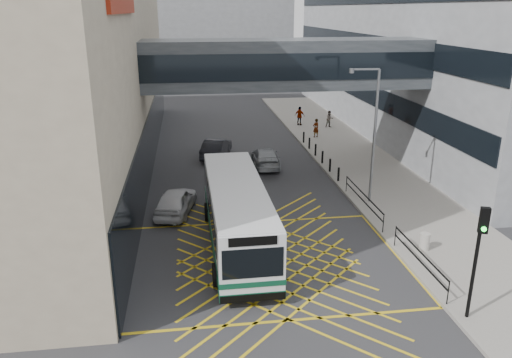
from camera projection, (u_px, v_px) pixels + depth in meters
name	position (u px, v px, depth m)	size (l,w,h in m)	color
ground	(268.00, 262.00, 22.43)	(120.00, 120.00, 0.00)	#333335
building_right	(490.00, 18.00, 44.80)	(24.09, 44.00, 20.00)	gray
building_far	(193.00, 22.00, 75.51)	(28.00, 16.00, 18.00)	gray
skybridge	(286.00, 64.00, 31.64)	(20.00, 4.10, 3.00)	#393E43
pavement	(354.00, 159.00, 37.63)	(6.00, 54.00, 0.16)	gray
box_junction	(268.00, 262.00, 22.43)	(12.00, 9.00, 0.01)	gold
bus	(237.00, 212.00, 23.62)	(2.85, 11.07, 3.10)	silver
car_white	(176.00, 201.00, 27.58)	(1.89, 4.62, 1.47)	silver
car_dark	(216.00, 148.00, 38.07)	(1.83, 4.68, 1.46)	black
car_silver	(265.00, 157.00, 35.90)	(1.93, 4.58, 1.43)	gray
traffic_light	(479.00, 247.00, 17.15)	(0.35, 0.52, 4.38)	black
street_lamp	(372.00, 128.00, 27.70)	(1.74, 0.32, 7.63)	slate
litter_bin	(425.00, 241.00, 23.14)	(0.47, 0.47, 0.80)	#ADA89E
kerb_railings	(385.00, 221.00, 24.61)	(0.05, 12.54, 1.00)	black
bollards	(319.00, 153.00, 37.10)	(0.14, 10.14, 0.90)	black
pedestrian_a	(316.00, 128.00, 43.42)	(0.64, 0.46, 1.62)	gray
pedestrian_b	(330.00, 119.00, 47.04)	(0.77, 0.45, 1.57)	gray
pedestrian_c	(300.00, 116.00, 47.94)	(1.05, 0.50, 1.77)	gray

